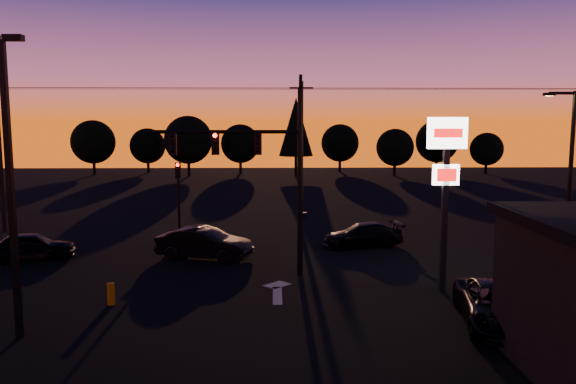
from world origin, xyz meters
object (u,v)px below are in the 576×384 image
at_px(car_left, 31,246).
at_px(secondary_signal, 178,189).
at_px(suv_parked, 498,305).
at_px(pylon_sign, 446,167).
at_px(bollard, 111,294).
at_px(streetlight, 569,170).
at_px(parking_lot_light, 9,168).
at_px(car_right, 363,235).
at_px(car_mid, 204,243).
at_px(traffic_signal_mast, 263,162).

bearing_deg(car_left, secondary_signal, -67.38).
bearing_deg(secondary_signal, suv_parked, -47.36).
height_order(pylon_sign, bollard, pylon_sign).
height_order(streetlight, bollard, streetlight).
relative_size(parking_lot_light, bollard, 11.31).
xyz_separation_m(pylon_sign, streetlight, (6.91, 4.00, -0.49)).
bearing_deg(bollard, parking_lot_light, -122.05).
height_order(car_right, suv_parked, suv_parked).
xyz_separation_m(bollard, car_mid, (2.54, 6.84, 0.35)).
distance_m(car_mid, suv_parked, 14.14).
bearing_deg(streetlight, bollard, -164.46).
relative_size(secondary_signal, parking_lot_light, 0.48).
bearing_deg(suv_parked, secondary_signal, 141.94).
bearing_deg(traffic_signal_mast, parking_lot_light, -136.63).
bearing_deg(traffic_signal_mast, car_left, 165.95).
relative_size(car_right, suv_parked, 0.88).
bearing_deg(secondary_signal, traffic_signal_mast, -56.81).
height_order(secondary_signal, bollard, secondary_signal).
xyz_separation_m(secondary_signal, parking_lot_light, (-2.50, -14.49, 2.41)).
bearing_deg(pylon_sign, parking_lot_light, -162.77).
height_order(traffic_signal_mast, parking_lot_light, parking_lot_light).
bearing_deg(pylon_sign, traffic_signal_mast, 160.64).
xyz_separation_m(parking_lot_light, bollard, (1.93, 3.08, -4.87)).
height_order(traffic_signal_mast, car_left, traffic_signal_mast).
height_order(traffic_signal_mast, car_mid, traffic_signal_mast).
distance_m(pylon_sign, streetlight, 8.00).
height_order(bollard, car_right, car_right).
height_order(pylon_sign, car_left, pylon_sign).
bearing_deg(car_mid, suv_parked, -114.34).
relative_size(traffic_signal_mast, suv_parked, 1.76).
bearing_deg(car_mid, traffic_signal_mast, -118.64).
relative_size(pylon_sign, streetlight, 0.85).
height_order(streetlight, car_mid, streetlight).
xyz_separation_m(traffic_signal_mast, parking_lot_light, (-7.40, -6.99, 0.33)).
relative_size(car_mid, suv_parked, 0.94).
relative_size(car_left, car_right, 0.93).
bearing_deg(traffic_signal_mast, streetlight, 6.14).
bearing_deg(traffic_signal_mast, suv_parked, -38.91).
distance_m(streetlight, car_mid, 17.39).
bearing_deg(car_right, suv_parked, -0.80).
distance_m(streetlight, car_right, 10.35).
bearing_deg(car_mid, car_left, 107.24).
xyz_separation_m(parking_lot_light, suv_parked, (15.19, 0.70, -4.59)).
bearing_deg(car_mid, bollard, 175.99).
bearing_deg(parking_lot_light, car_right, 44.54).
distance_m(secondary_signal, pylon_sign, 15.75).
relative_size(secondary_signal, pylon_sign, 0.64).
xyz_separation_m(car_mid, car_right, (8.14, 2.48, -0.14)).
bearing_deg(parking_lot_light, bollard, 57.95).
xyz_separation_m(streetlight, car_left, (-25.21, 1.30, -3.74)).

